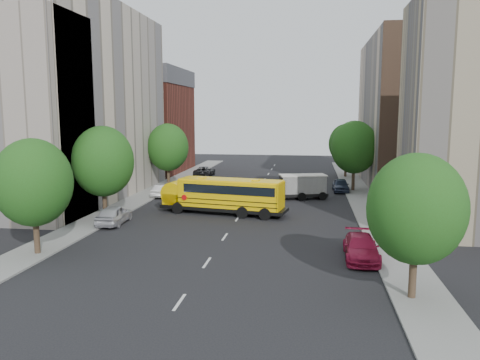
% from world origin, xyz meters
% --- Properties ---
extents(ground, '(120.00, 120.00, 0.00)m').
position_xyz_m(ground, '(0.00, 0.00, 0.00)').
color(ground, black).
rests_on(ground, ground).
extents(sidewalk_left, '(3.00, 80.00, 0.12)m').
position_xyz_m(sidewalk_left, '(-11.50, 5.00, 0.06)').
color(sidewalk_left, slate).
rests_on(sidewalk_left, ground).
extents(sidewalk_right, '(3.00, 80.00, 0.12)m').
position_xyz_m(sidewalk_right, '(11.50, 5.00, 0.06)').
color(sidewalk_right, slate).
rests_on(sidewalk_right, ground).
extents(lane_markings, '(0.15, 64.00, 0.01)m').
position_xyz_m(lane_markings, '(0.00, 10.00, 0.01)').
color(lane_markings, silver).
rests_on(lane_markings, ground).
extents(building_left_cream, '(10.00, 26.00, 20.00)m').
position_xyz_m(building_left_cream, '(-18.00, 6.00, 10.00)').
color(building_left_cream, beige).
rests_on(building_left_cream, ground).
extents(building_left_redbrick, '(10.00, 15.00, 13.00)m').
position_xyz_m(building_left_redbrick, '(-18.00, 28.00, 6.50)').
color(building_left_redbrick, maroon).
rests_on(building_left_redbrick, ground).
extents(building_left_near, '(10.00, 7.00, 17.00)m').
position_xyz_m(building_left_near, '(-18.00, -4.50, 8.50)').
color(building_left_near, beige).
rests_on(building_left_near, ground).
extents(building_right_near, '(10.00, 7.00, 17.00)m').
position_xyz_m(building_right_near, '(18.00, -4.50, 8.50)').
color(building_right_near, gray).
rests_on(building_right_near, ground).
extents(building_right_far, '(10.00, 22.00, 18.00)m').
position_xyz_m(building_right_far, '(18.00, 20.00, 9.00)').
color(building_right_far, beige).
rests_on(building_right_far, ground).
extents(building_right_sidewall, '(10.10, 0.30, 18.00)m').
position_xyz_m(building_right_sidewall, '(18.00, 9.00, 9.00)').
color(building_right_sidewall, brown).
rests_on(building_right_sidewall, ground).
extents(street_tree_0, '(4.80, 4.80, 7.41)m').
position_xyz_m(street_tree_0, '(-11.00, -14.00, 4.64)').
color(street_tree_0, '#38281C').
rests_on(street_tree_0, ground).
extents(street_tree_1, '(5.12, 5.12, 7.90)m').
position_xyz_m(street_tree_1, '(-11.00, -4.00, 4.95)').
color(street_tree_1, '#38281C').
rests_on(street_tree_1, ground).
extents(street_tree_2, '(4.99, 4.99, 7.71)m').
position_xyz_m(street_tree_2, '(-11.00, 14.00, 4.83)').
color(street_tree_2, '#38281C').
rests_on(street_tree_2, ground).
extents(street_tree_3, '(4.61, 4.61, 7.11)m').
position_xyz_m(street_tree_3, '(11.00, -18.00, 4.45)').
color(street_tree_3, '#38281C').
rests_on(street_tree_3, ground).
extents(street_tree_4, '(5.25, 5.25, 8.10)m').
position_xyz_m(street_tree_4, '(11.00, 14.00, 5.08)').
color(street_tree_4, '#38281C').
rests_on(street_tree_4, ground).
extents(street_tree_5, '(4.86, 4.86, 7.51)m').
position_xyz_m(street_tree_5, '(11.00, 26.00, 4.70)').
color(street_tree_5, '#38281C').
rests_on(street_tree_5, ground).
extents(school_bus, '(11.68, 4.56, 3.22)m').
position_xyz_m(school_bus, '(-1.65, -0.19, 1.80)').
color(school_bus, black).
rests_on(school_bus, ground).
extents(safari_truck, '(6.32, 3.60, 2.56)m').
position_xyz_m(safari_truck, '(4.90, 8.14, 1.36)').
color(safari_truck, black).
rests_on(safari_truck, ground).
extents(parked_car_0, '(2.07, 4.67, 1.56)m').
position_xyz_m(parked_car_0, '(-9.60, -5.39, 0.78)').
color(parked_car_0, '#AFAEB5').
rests_on(parked_car_0, ground).
extents(parked_car_1, '(1.58, 3.98, 1.29)m').
position_xyz_m(parked_car_1, '(-9.60, 7.45, 0.64)').
color(parked_car_1, silver).
rests_on(parked_car_1, ground).
extents(parked_car_2, '(2.36, 5.12, 1.42)m').
position_xyz_m(parked_car_2, '(-8.80, 24.08, 0.71)').
color(parked_car_2, black).
rests_on(parked_car_2, ground).
extents(parked_car_3, '(2.10, 5.02, 1.45)m').
position_xyz_m(parked_car_3, '(9.24, -11.87, 0.73)').
color(parked_car_3, maroon).
rests_on(parked_car_3, ground).
extents(parked_car_4, '(1.81, 4.37, 1.48)m').
position_xyz_m(parked_car_4, '(9.58, 13.54, 0.74)').
color(parked_car_4, '#303B55').
rests_on(parked_car_4, ground).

